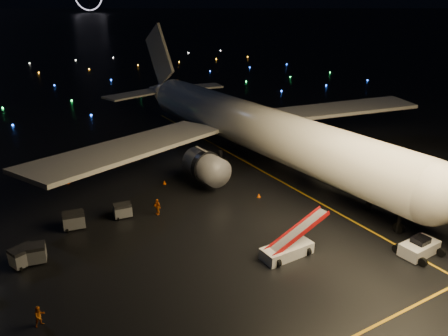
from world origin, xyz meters
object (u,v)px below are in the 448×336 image
at_px(airliner, 240,97).
at_px(pushback_tug, 420,246).
at_px(belt_loader, 287,239).
at_px(baggage_cart_3, 23,256).
at_px(baggage_cart_1, 74,220).
at_px(baggage_cart_2, 34,254).
at_px(crew_b, 40,316).
at_px(baggage_cart_0, 123,211).
at_px(crew_c, 157,207).

height_order(airliner, pushback_tug, airliner).
bearing_deg(belt_loader, baggage_cart_3, 151.44).
bearing_deg(airliner, belt_loader, -116.70).
relative_size(baggage_cart_1, baggage_cart_2, 1.02).
xyz_separation_m(pushback_tug, crew_b, (-32.06, 7.87, -0.07)).
distance_m(baggage_cart_1, baggage_cart_2, 6.54).
xyz_separation_m(belt_loader, baggage_cart_0, (-10.64, 15.20, -0.99)).
bearing_deg(baggage_cart_2, crew_b, -84.81).
height_order(airliner, crew_b, airliner).
relative_size(pushback_tug, crew_b, 2.28).
relative_size(crew_b, baggage_cart_1, 0.77).
distance_m(belt_loader, baggage_cart_3, 23.82).
xyz_separation_m(crew_c, baggage_cart_1, (-8.66, 1.41, -0.01)).
distance_m(baggage_cart_1, baggage_cart_3, 7.13).
height_order(baggage_cart_1, baggage_cart_3, baggage_cart_1).
bearing_deg(baggage_cart_1, baggage_cart_3, -130.14).
bearing_deg(baggage_cart_3, airliner, 2.53).
distance_m(airliner, baggage_cart_2, 35.36).
height_order(airliner, belt_loader, airliner).
bearing_deg(baggage_cart_1, airliner, 30.42).
bearing_deg(belt_loader, airliner, 65.26).
bearing_deg(crew_b, pushback_tug, -30.84).
relative_size(crew_c, baggage_cart_2, 0.88).
xyz_separation_m(crew_b, baggage_cart_0, (10.63, 13.39, -0.04)).
bearing_deg(crew_b, airliner, 19.18).
xyz_separation_m(pushback_tug, baggage_cart_0, (-21.42, 21.26, -0.11)).
bearing_deg(baggage_cart_1, pushback_tug, -29.01).
bearing_deg(pushback_tug, baggage_cart_1, 137.66).
bearing_deg(airliner, baggage_cart_3, -159.19).
relative_size(pushback_tug, baggage_cart_3, 1.82).
relative_size(crew_b, baggage_cart_0, 0.89).
bearing_deg(pushback_tug, baggage_cart_2, 148.26).
bearing_deg(belt_loader, baggage_cart_2, 150.62).
bearing_deg(belt_loader, baggage_cart_1, 134.11).
height_order(baggage_cart_0, baggage_cart_1, baggage_cart_1).
height_order(baggage_cart_2, baggage_cart_3, baggage_cart_2).
distance_m(airliner, baggage_cart_1, 29.50).
relative_size(baggage_cart_1, baggage_cart_3, 1.03).
bearing_deg(baggage_cart_3, baggage_cart_0, 0.84).
distance_m(airliner, crew_b, 40.59).
xyz_separation_m(crew_b, baggage_cart_2, (0.90, 8.90, 0.06)).
height_order(belt_loader, crew_c, belt_loader).
relative_size(belt_loader, baggage_cart_3, 3.51).
bearing_deg(baggage_cart_2, baggage_cart_0, 35.74).
relative_size(pushback_tug, baggage_cart_1, 1.76).
xyz_separation_m(crew_c, baggage_cart_2, (-13.28, -3.23, -0.03)).
bearing_deg(baggage_cart_1, belt_loader, -34.38).
bearing_deg(baggage_cart_2, baggage_cart_3, -173.26).
height_order(pushback_tug, crew_c, crew_c).
bearing_deg(baggage_cart_1, baggage_cart_2, -124.95).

